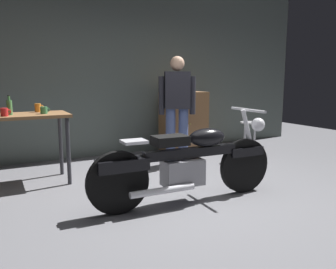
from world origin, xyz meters
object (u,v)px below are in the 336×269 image
(mug_orange_travel, at_px, (38,108))
(bottle, at_px, (9,107))
(wooden_dresser, at_px, (184,122))
(mug_red_diner, at_px, (5,112))
(person_standing, at_px, (177,106))
(shop_stool, at_px, (250,131))
(mug_green_speckled, at_px, (44,110))
(motorcycle, at_px, (188,162))

(mug_orange_travel, xyz_separation_m, bottle, (-0.35, -0.24, 0.04))
(wooden_dresser, distance_m, mug_red_diner, 3.10)
(mug_red_diner, relative_size, mug_orange_travel, 1.02)
(mug_red_diner, xyz_separation_m, bottle, (0.06, 0.13, 0.05))
(person_standing, bearing_deg, wooden_dresser, -104.44)
(shop_stool, relative_size, mug_red_diner, 5.48)
(mug_green_speckled, relative_size, mug_orange_travel, 1.01)
(person_standing, relative_size, mug_orange_travel, 14.52)
(motorcycle, relative_size, shop_stool, 3.42)
(bottle, bearing_deg, mug_red_diner, -115.88)
(person_standing, height_order, bottle, person_standing)
(person_standing, distance_m, mug_green_speckled, 1.96)
(person_standing, bearing_deg, bottle, 23.58)
(person_standing, bearing_deg, motorcycle, 87.56)
(wooden_dresser, height_order, mug_green_speckled, wooden_dresser)
(mug_red_diner, bearing_deg, motorcycle, -37.92)
(mug_orange_travel, bearing_deg, shop_stool, -9.41)
(mug_orange_travel, relative_size, bottle, 0.48)
(mug_green_speckled, relative_size, bottle, 0.48)
(wooden_dresser, bearing_deg, bottle, -165.09)
(bottle, bearing_deg, motorcycle, -41.56)
(mug_red_diner, height_order, bottle, bottle)
(mug_orange_travel, bearing_deg, person_standing, -5.38)
(motorcycle, distance_m, mug_red_diner, 2.23)
(shop_stool, xyz_separation_m, mug_green_speckled, (-3.13, 0.24, 0.45))
(mug_green_speckled, height_order, mug_orange_travel, mug_orange_travel)
(person_standing, relative_size, mug_red_diner, 14.29)
(motorcycle, height_order, mug_orange_travel, mug_orange_travel)
(shop_stool, relative_size, mug_orange_travel, 5.56)
(motorcycle, distance_m, mug_orange_travel, 2.20)
(person_standing, bearing_deg, mug_green_speckled, 25.04)
(motorcycle, bearing_deg, person_standing, 67.17)
(shop_stool, bearing_deg, mug_red_diner, 177.50)
(mug_red_diner, height_order, mug_orange_travel, mug_orange_travel)
(wooden_dresser, height_order, mug_red_diner, wooden_dresser)
(shop_stool, xyz_separation_m, wooden_dresser, (-0.64, 1.05, 0.05))
(shop_stool, bearing_deg, person_standing, 163.95)
(person_standing, distance_m, shop_stool, 1.29)
(wooden_dresser, distance_m, mug_orange_travel, 2.61)
(mug_red_diner, distance_m, mug_orange_travel, 0.56)
(shop_stool, bearing_deg, bottle, 175.37)
(wooden_dresser, distance_m, bottle, 3.02)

